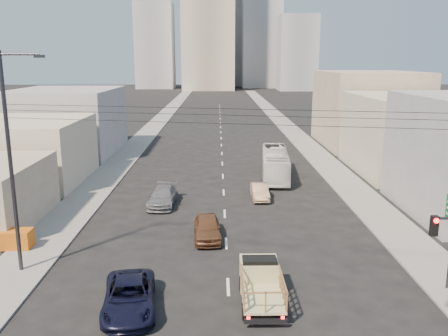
{
  "coord_description": "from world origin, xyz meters",
  "views": [
    {
      "loc": [
        -0.52,
        -20.63,
        11.53
      ],
      "look_at": [
        -0.04,
        14.45,
        3.5
      ],
      "focal_mm": 38.0,
      "sensor_mm": 36.0,
      "label": 1
    }
  ],
  "objects_px": {
    "sedan_brown": "(207,228)",
    "sedan_tan": "(260,192)",
    "streetlamp_left": "(12,159)",
    "crate_stack": "(17,239)",
    "flatbed_pickup": "(261,281)",
    "city_bus": "(275,163)",
    "navy_pickup": "(129,297)",
    "sedan_grey": "(163,197)"
  },
  "relations": [
    {
      "from": "sedan_tan",
      "to": "city_bus",
      "type": "bearing_deg",
      "value": 72.51
    },
    {
      "from": "sedan_grey",
      "to": "crate_stack",
      "type": "xyz_separation_m",
      "value": [
        -8.02,
        -9.08,
        -0.03
      ]
    },
    {
      "from": "flatbed_pickup",
      "to": "navy_pickup",
      "type": "distance_m",
      "value": 6.29
    },
    {
      "from": "sedan_grey",
      "to": "streetlamp_left",
      "type": "relative_size",
      "value": 0.41
    },
    {
      "from": "streetlamp_left",
      "to": "crate_stack",
      "type": "bearing_deg",
      "value": 116.75
    },
    {
      "from": "sedan_brown",
      "to": "crate_stack",
      "type": "distance_m",
      "value": 11.89
    },
    {
      "from": "sedan_tan",
      "to": "streetlamp_left",
      "type": "distance_m",
      "value": 20.91
    },
    {
      "from": "sedan_grey",
      "to": "streetlamp_left",
      "type": "distance_m",
      "value": 14.97
    },
    {
      "from": "navy_pickup",
      "to": "sedan_brown",
      "type": "bearing_deg",
      "value": 61.64
    },
    {
      "from": "flatbed_pickup",
      "to": "city_bus",
      "type": "xyz_separation_m",
      "value": [
        3.67,
        25.01,
        0.35
      ]
    },
    {
      "from": "sedan_grey",
      "to": "crate_stack",
      "type": "bearing_deg",
      "value": -128.84
    },
    {
      "from": "city_bus",
      "to": "sedan_brown",
      "type": "bearing_deg",
      "value": -106.37
    },
    {
      "from": "streetlamp_left",
      "to": "crate_stack",
      "type": "relative_size",
      "value": 6.67
    },
    {
      "from": "sedan_tan",
      "to": "crate_stack",
      "type": "bearing_deg",
      "value": -147.15
    },
    {
      "from": "sedan_grey",
      "to": "crate_stack",
      "type": "distance_m",
      "value": 12.11
    },
    {
      "from": "flatbed_pickup",
      "to": "sedan_brown",
      "type": "bearing_deg",
      "value": 108.24
    },
    {
      "from": "flatbed_pickup",
      "to": "sedan_brown",
      "type": "distance_m",
      "value": 8.85
    },
    {
      "from": "sedan_tan",
      "to": "crate_stack",
      "type": "relative_size",
      "value": 2.14
    },
    {
      "from": "navy_pickup",
      "to": "crate_stack",
      "type": "distance_m",
      "value": 11.21
    },
    {
      "from": "flatbed_pickup",
      "to": "sedan_tan",
      "type": "relative_size",
      "value": 1.14
    },
    {
      "from": "sedan_grey",
      "to": "streetlamp_left",
      "type": "xyz_separation_m",
      "value": [
        -6.42,
        -12.26,
        5.71
      ]
    },
    {
      "from": "city_bus",
      "to": "sedan_brown",
      "type": "relative_size",
      "value": 2.37
    },
    {
      "from": "sedan_tan",
      "to": "streetlamp_left",
      "type": "bearing_deg",
      "value": -137.01
    },
    {
      "from": "city_bus",
      "to": "crate_stack",
      "type": "distance_m",
      "value": 25.8
    },
    {
      "from": "flatbed_pickup",
      "to": "streetlamp_left",
      "type": "distance_m",
      "value": 14.45
    },
    {
      "from": "sedan_brown",
      "to": "crate_stack",
      "type": "bearing_deg",
      "value": -175.53
    },
    {
      "from": "city_bus",
      "to": "navy_pickup",
      "type": "bearing_deg",
      "value": -106.2
    },
    {
      "from": "sedan_tan",
      "to": "crate_stack",
      "type": "distance_m",
      "value": 19.33
    },
    {
      "from": "navy_pickup",
      "to": "sedan_grey",
      "type": "xyz_separation_m",
      "value": [
        -0.29,
        16.59,
        0.01
      ]
    },
    {
      "from": "sedan_tan",
      "to": "sedan_grey",
      "type": "xyz_separation_m",
      "value": [
        -8.01,
        -1.73,
        0.09
      ]
    },
    {
      "from": "sedan_brown",
      "to": "crate_stack",
      "type": "height_order",
      "value": "sedan_brown"
    },
    {
      "from": "city_bus",
      "to": "crate_stack",
      "type": "bearing_deg",
      "value": -130.12
    },
    {
      "from": "sedan_brown",
      "to": "sedan_grey",
      "type": "relative_size",
      "value": 0.88
    },
    {
      "from": "sedan_brown",
      "to": "sedan_tan",
      "type": "bearing_deg",
      "value": 61.61
    },
    {
      "from": "streetlamp_left",
      "to": "navy_pickup",
      "type": "bearing_deg",
      "value": -32.84
    },
    {
      "from": "navy_pickup",
      "to": "streetlamp_left",
      "type": "height_order",
      "value": "streetlamp_left"
    },
    {
      "from": "sedan_brown",
      "to": "streetlamp_left",
      "type": "xyz_separation_m",
      "value": [
        -10.17,
        -4.83,
        5.69
      ]
    },
    {
      "from": "city_bus",
      "to": "sedan_grey",
      "type": "relative_size",
      "value": 2.09
    },
    {
      "from": "sedan_tan",
      "to": "crate_stack",
      "type": "xyz_separation_m",
      "value": [
        -16.03,
        -10.8,
        0.05
      ]
    },
    {
      "from": "flatbed_pickup",
      "to": "sedan_brown",
      "type": "relative_size",
      "value": 1.0
    },
    {
      "from": "sedan_brown",
      "to": "crate_stack",
      "type": "relative_size",
      "value": 2.44
    },
    {
      "from": "flatbed_pickup",
      "to": "crate_stack",
      "type": "distance_m",
      "value": 16.04
    }
  ]
}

